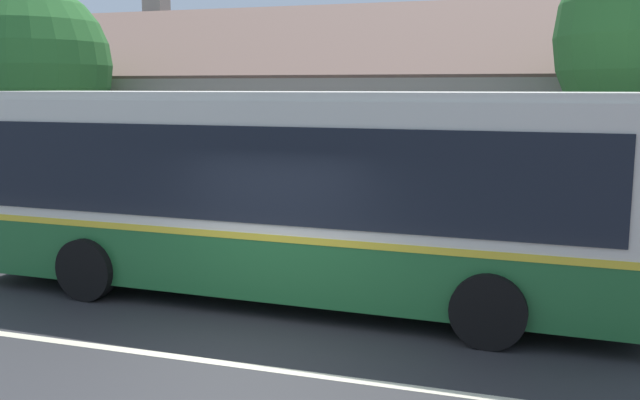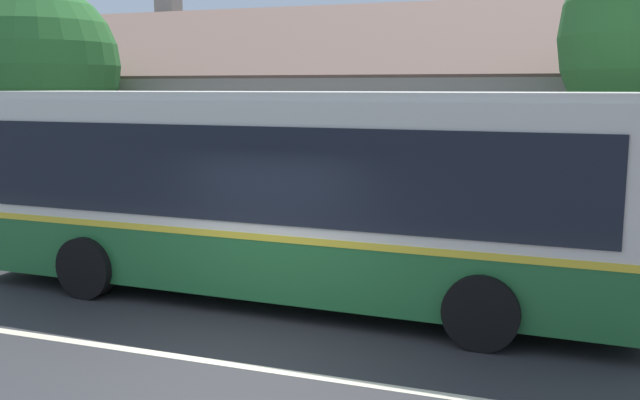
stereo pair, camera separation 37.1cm
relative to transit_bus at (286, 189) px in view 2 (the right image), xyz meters
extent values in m
plane|color=#2D2D30|center=(0.27, -2.90, -1.76)|extent=(300.00, 300.00, 0.00)
cube|color=gray|center=(0.27, 3.10, -1.69)|extent=(60.00, 3.00, 0.15)
cube|color=beige|center=(0.27, -2.90, -1.76)|extent=(60.00, 0.16, 0.01)
cube|color=gray|center=(-2.65, 10.58, 0.02)|extent=(23.79, 10.15, 3.57)
cube|color=brown|center=(-2.65, 8.05, 2.89)|extent=(24.39, 5.14, 2.32)
cube|color=brown|center=(-2.65, 13.12, 2.89)|extent=(24.39, 5.14, 2.32)
cube|color=gray|center=(-9.19, 11.60, 4.48)|extent=(0.70, 0.70, 1.20)
cube|color=black|center=(-10.98, 5.48, 0.20)|extent=(1.10, 0.06, 1.30)
cube|color=black|center=(-5.43, 5.48, 0.20)|extent=(1.10, 0.06, 1.30)
cube|color=black|center=(0.13, 5.48, 0.20)|extent=(1.10, 0.06, 1.30)
cube|color=#4C3323|center=(0.92, 5.48, -0.71)|extent=(1.00, 0.06, 2.10)
cube|color=#236633|center=(-0.02, 0.00, -1.03)|extent=(10.77, 2.79, 0.91)
cube|color=yellow|center=(-0.02, 0.00, -0.52)|extent=(10.79, 2.81, 0.10)
cube|color=silver|center=(-0.02, 0.00, 0.47)|extent=(10.77, 2.79, 1.88)
cube|color=silver|center=(-0.02, 0.00, 1.47)|extent=(10.55, 2.66, 0.12)
cube|color=black|center=(0.02, 1.26, 0.37)|extent=(9.84, 0.30, 1.38)
cube|color=black|center=(-0.05, -1.27, 0.37)|extent=(9.84, 0.30, 1.38)
cube|color=#B21919|center=(-1.32, 1.30, -1.03)|extent=(3.00, 0.11, 0.64)
cube|color=black|center=(4.19, 1.15, -0.22)|extent=(0.90, 0.05, 2.54)
cylinder|color=black|center=(3.33, 1.16, -1.26)|extent=(1.01, 0.31, 1.00)
cylinder|color=black|center=(3.26, -1.34, -1.26)|extent=(1.01, 0.31, 1.00)
cylinder|color=black|center=(-2.93, 1.33, -1.26)|extent=(1.01, 0.31, 1.00)
cylinder|color=black|center=(-2.99, -1.17, -1.26)|extent=(1.01, 0.31, 1.00)
cube|color=brown|center=(-5.03, 2.67, -1.16)|extent=(1.59, 0.10, 0.04)
cube|color=brown|center=(-5.03, 2.53, -1.16)|extent=(1.59, 0.10, 0.04)
cube|color=brown|center=(-5.03, 2.39, -1.16)|extent=(1.59, 0.10, 0.04)
cube|color=brown|center=(-5.03, 2.26, -0.86)|extent=(1.59, 0.04, 0.10)
cube|color=brown|center=(-5.03, 2.26, -0.72)|extent=(1.59, 0.04, 0.10)
cube|color=black|center=(-4.39, 2.53, -1.39)|extent=(0.08, 0.43, 0.45)
cube|color=black|center=(-5.66, 2.53, -1.39)|extent=(0.08, 0.43, 0.45)
cylinder|color=#4C3828|center=(-8.14, 3.77, -0.49)|extent=(0.35, 0.35, 2.55)
sphere|color=#2D6B2D|center=(-8.14, 3.77, 2.10)|extent=(4.04, 4.04, 4.04)
camera|label=1|loc=(3.97, -10.45, 1.60)|focal=40.00mm
camera|label=2|loc=(4.32, -10.32, 1.60)|focal=40.00mm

